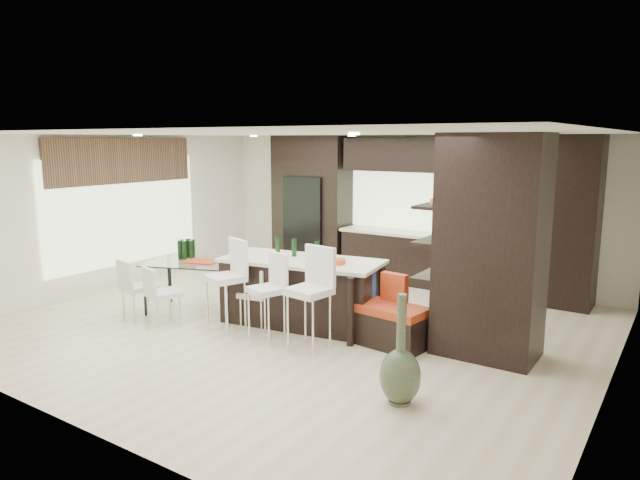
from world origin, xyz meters
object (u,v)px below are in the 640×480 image
Objects in this scene: chair_near at (163,298)px; chair_far at (139,291)px; kitchen_island at (302,292)px; chair_end at (256,298)px; floor_vase at (401,349)px; dining_table at (201,287)px; bench at (376,322)px; stool_left at (226,294)px; stool_right at (309,310)px; stool_mid at (267,306)px.

chair_near is 0.51m from chair_far.
chair_end is (-0.53, -0.38, -0.09)m from kitchen_island.
kitchen_island is 2.01× the size of floor_vase.
floor_vase is at bearing -36.49° from dining_table.
bench is 1.79× the size of chair_end.
chair_near is at bearing 112.15° from chair_end.
dining_table reaches higher than chair_end.
kitchen_island is at bearing 146.48° from floor_vase.
bench is (1.94, 0.75, -0.25)m from stool_left.
stool_left is 1.31× the size of chair_near.
kitchen_island is 1.08m from stool_right.
chair_near is 1.01× the size of chair_end.
floor_vase is at bearing -42.55° from kitchen_island.
stool_right is at bearing -118.56° from bench.
bench is 1.68× the size of chair_far.
stool_right is 0.97m from bench.
chair_end is (-2.82, 1.14, -0.18)m from floor_vase.
bench is 3.06m from chair_near.
chair_near is (-1.63, -0.33, -0.07)m from stool_mid.
floor_vase reaches higher than kitchen_island.
kitchen_island reaches higher than dining_table.
stool_right is 1.37× the size of chair_end.
stool_right is 1.28× the size of chair_far.
dining_table is at bearing 69.51° from chair_far.
kitchen_island is at bearing 41.19° from chair_far.
kitchen_island is 1.26m from bench.
dining_table is (-0.93, 0.44, -0.12)m from stool_left.
dining_table is (-1.63, -0.38, -0.09)m from kitchen_island.
stool_mid is 0.88× the size of stool_right.
stool_right is at bearing 156.49° from floor_vase.
stool_left reaches higher than dining_table.
stool_left is (-0.70, -0.82, 0.04)m from kitchen_island.
stool_mid is 1.13× the size of chair_far.
chair_far is 1.07× the size of chair_end.
stool_left is at bearing -151.87° from bench.
chair_near is (-1.63, -1.12, -0.08)m from kitchen_island.
stool_left is 1.33× the size of chair_end.
stool_mid is 1.66m from chair_near.
floor_vase is 0.70× the size of dining_table.
stool_left is at bearing 147.03° from chair_end.
floor_vase is at bearing -15.94° from stool_right.
floor_vase is at bearing 8.32° from chair_far.
chair_far is (-4.42, 0.38, -0.16)m from floor_vase.
kitchen_island is 1.68m from dining_table.
stool_right is at bearing 19.47° from chair_far.
chair_near is at bearing 174.31° from floor_vase.
stool_left is at bearing 37.37° from chair_near.
stool_right is (1.40, -0.01, 0.02)m from stool_left.
dining_table is at bearing 163.80° from floor_vase.
chair_near is (-0.93, -0.31, -0.12)m from stool_left.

